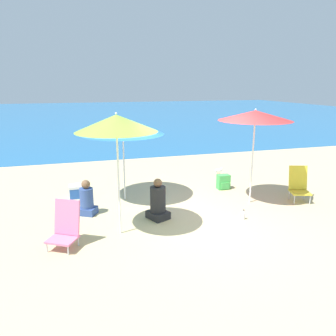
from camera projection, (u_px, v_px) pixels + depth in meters
The scene contains 13 objects.
ground_plane at pixel (198, 217), 7.18m from camera, with size 60.00×60.00×0.00m, color #C6B284.
sea_water at pixel (98, 114), 31.36m from camera, with size 60.00×40.00×0.01m.
beach_umbrella_blue at pixel (123, 128), 7.85m from camera, with size 2.00×2.00×1.99m.
beach_umbrella_lime at pixel (116, 123), 5.87m from camera, with size 1.51×1.51×2.34m.
beach_umbrella_red at pixel (255, 116), 7.55m from camera, with size 1.71×1.71×2.28m.
beach_chair_pink at pixel (65, 226), 5.81m from camera, with size 0.66×0.66×0.84m.
beach_chair_yellow at pixel (299, 184), 8.13m from camera, with size 0.57×0.61×0.86m.
person_seated_near at pixel (158, 203), 7.02m from camera, with size 0.51×0.55×0.90m.
person_seated_far at pixel (87, 200), 7.26m from camera, with size 0.50×0.48×0.80m.
backpack_green at pixel (223, 182), 9.04m from camera, with size 0.34×0.24×0.41m.
water_bottle at pixel (243, 216), 7.03m from camera, with size 0.06×0.06×0.22m.
cooler_box at pixel (77, 191), 8.40m from camera, with size 0.38×0.36×0.32m.
seagull at pixel (219, 170), 10.49m from camera, with size 0.27×0.11×0.23m.
Camera 1 is at (-2.53, -6.22, 2.84)m, focal length 35.00 mm.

